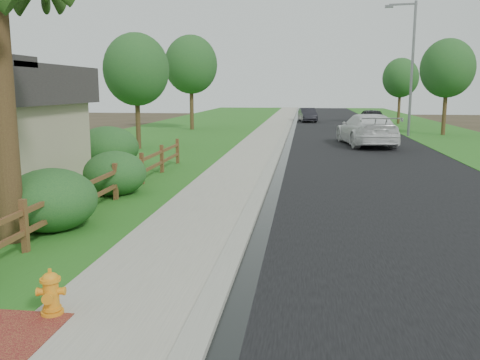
# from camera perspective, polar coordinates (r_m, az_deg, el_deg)

# --- Properties ---
(ground) EXTENTS (120.00, 120.00, 0.00)m
(ground) POSITION_cam_1_polar(r_m,az_deg,el_deg) (7.05, -7.96, -16.69)
(ground) COLOR #362F1D
(road) EXTENTS (8.00, 90.00, 0.02)m
(road) POSITION_cam_1_polar(r_m,az_deg,el_deg) (41.28, 11.26, 5.62)
(road) COLOR black
(road) RESTS_ON ground
(curb) EXTENTS (0.40, 90.00, 0.12)m
(curb) POSITION_cam_1_polar(r_m,az_deg,el_deg) (41.20, 5.39, 5.83)
(curb) COLOR gray
(curb) RESTS_ON ground
(wet_gutter) EXTENTS (0.50, 90.00, 0.00)m
(wet_gutter) POSITION_cam_1_polar(r_m,az_deg,el_deg) (41.19, 5.88, 5.76)
(wet_gutter) COLOR black
(wet_gutter) RESTS_ON road
(sidewalk) EXTENTS (2.20, 90.00, 0.10)m
(sidewalk) POSITION_cam_1_polar(r_m,az_deg,el_deg) (41.26, 3.58, 5.85)
(sidewalk) COLOR gray
(sidewalk) RESTS_ON ground
(grass_strip) EXTENTS (1.60, 90.00, 0.06)m
(grass_strip) POSITION_cam_1_polar(r_m,az_deg,el_deg) (41.42, 0.94, 5.85)
(grass_strip) COLOR #285F1B
(grass_strip) RESTS_ON ground
(lawn_near) EXTENTS (9.00, 90.00, 0.04)m
(lawn_near) POSITION_cam_1_polar(r_m,az_deg,el_deg) (42.31, -6.11, 5.87)
(lawn_near) COLOR #285F1B
(lawn_near) RESTS_ON ground
(verge_far) EXTENTS (6.00, 90.00, 0.04)m
(verge_far) POSITION_cam_1_polar(r_m,az_deg,el_deg) (42.33, 20.65, 5.28)
(verge_far) COLOR #285F1B
(verge_far) RESTS_ON ground
(ranch_fence) EXTENTS (0.12, 16.92, 1.10)m
(ranch_fence) POSITION_cam_1_polar(r_m,az_deg,el_deg) (13.78, -15.59, -0.88)
(ranch_fence) COLOR #50281A
(ranch_fence) RESTS_ON ground
(fire_hydrant) EXTENTS (0.44, 0.35, 0.66)m
(fire_hydrant) POSITION_cam_1_polar(r_m,az_deg,el_deg) (7.61, -20.45, -11.86)
(fire_hydrant) COLOR orange
(fire_hydrant) RESTS_ON sidewalk
(white_suv) EXTENTS (3.29, 6.43, 1.79)m
(white_suv) POSITION_cam_1_polar(r_m,az_deg,el_deg) (29.69, 14.02, 5.53)
(white_suv) COLOR silver
(white_suv) RESTS_ON road
(dark_car_mid) EXTENTS (2.36, 4.64, 1.52)m
(dark_car_mid) POSITION_cam_1_polar(r_m,az_deg,el_deg) (44.23, 14.43, 6.78)
(dark_car_mid) COLOR black
(dark_car_mid) RESTS_ON road
(dark_car_far) EXTENTS (1.94, 4.20, 1.33)m
(dark_car_far) POSITION_cam_1_polar(r_m,az_deg,el_deg) (49.91, 7.59, 7.26)
(dark_car_far) COLOR black
(dark_car_far) RESTS_ON road
(streetlight) EXTENTS (2.03, 0.47, 8.79)m
(streetlight) POSITION_cam_1_polar(r_m,az_deg,el_deg) (36.17, 18.53, 12.55)
(streetlight) COLOR slate
(streetlight) RESTS_ON ground
(shrub_b) EXTENTS (2.30, 2.30, 1.43)m
(shrub_b) POSITION_cam_1_polar(r_m,az_deg,el_deg) (12.17, -20.43, -2.12)
(shrub_b) COLOR #194821
(shrub_b) RESTS_ON ground
(shrub_c) EXTENTS (2.21, 2.21, 1.35)m
(shrub_c) POSITION_cam_1_polar(r_m,az_deg,el_deg) (15.67, -13.87, 0.72)
(shrub_c) COLOR #194821
(shrub_c) RESTS_ON ground
(shrub_d) EXTENTS (3.19, 3.19, 1.70)m
(shrub_d) POSITION_cam_1_polar(r_m,az_deg,el_deg) (21.08, -14.66, 3.54)
(shrub_d) COLOR #194821
(shrub_d) RESTS_ON ground
(tree_near_left) EXTENTS (3.41, 3.41, 6.04)m
(tree_near_left) POSITION_cam_1_polar(r_m,az_deg,el_deg) (27.41, -11.58, 12.04)
(tree_near_left) COLOR #3E2819
(tree_near_left) RESTS_ON ground
(tree_mid_left) EXTENTS (4.04, 4.04, 7.23)m
(tree_mid_left) POSITION_cam_1_polar(r_m,az_deg,el_deg) (39.97, -5.52, 12.77)
(tree_mid_left) COLOR #3E2819
(tree_mid_left) RESTS_ON ground
(tree_mid_right) EXTENTS (3.60, 3.60, 6.53)m
(tree_mid_right) POSITION_cam_1_polar(r_m,az_deg,el_deg) (37.81, 22.27, 11.52)
(tree_mid_right) COLOR #3E2819
(tree_mid_right) RESTS_ON ground
(tree_far_right) EXTENTS (3.21, 3.21, 5.91)m
(tree_far_right) POSITION_cam_1_polar(r_m,az_deg,el_deg) (48.75, 17.59, 10.87)
(tree_far_right) COLOR #3E2819
(tree_far_right) RESTS_ON ground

